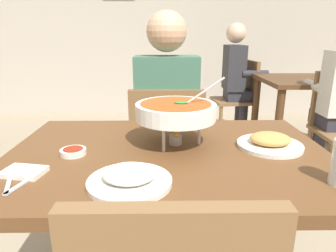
% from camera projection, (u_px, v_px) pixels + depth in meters
% --- Properties ---
extents(cafe_rear_partition, '(10.00, 0.10, 3.00)m').
position_uv_depth(cafe_rear_partition, '(165.00, 11.00, 4.30)').
color(cafe_rear_partition, '#BCB2A3').
rests_on(cafe_rear_partition, ground_plane).
extents(dining_table_main, '(1.16, 0.82, 0.78)m').
position_uv_depth(dining_table_main, '(169.00, 183.00, 1.12)').
color(dining_table_main, brown).
rests_on(dining_table_main, ground_plane).
extents(chair_diner_main, '(0.44, 0.44, 0.90)m').
position_uv_depth(chair_diner_main, '(167.00, 150.00, 1.83)').
color(chair_diner_main, brown).
rests_on(chair_diner_main, ground_plane).
extents(diner_main, '(0.40, 0.45, 1.31)m').
position_uv_depth(diner_main, '(167.00, 111.00, 1.79)').
color(diner_main, '#2D2D38').
rests_on(diner_main, ground_plane).
extents(curry_bowl, '(0.33, 0.30, 0.26)m').
position_uv_depth(curry_bowl, '(176.00, 112.00, 1.12)').
color(curry_bowl, silver).
rests_on(curry_bowl, dining_table_main).
extents(rice_plate, '(0.24, 0.24, 0.06)m').
position_uv_depth(rice_plate, '(130.00, 178.00, 0.84)').
color(rice_plate, white).
rests_on(rice_plate, dining_table_main).
extents(appetizer_plate, '(0.24, 0.24, 0.06)m').
position_uv_depth(appetizer_plate, '(270.00, 142.00, 1.12)').
color(appetizer_plate, white).
rests_on(appetizer_plate, dining_table_main).
extents(sauce_dish, '(0.09, 0.09, 0.02)m').
position_uv_depth(sauce_dish, '(73.00, 152.00, 1.05)').
color(sauce_dish, white).
rests_on(sauce_dish, dining_table_main).
extents(napkin_folded, '(0.13, 0.10, 0.02)m').
position_uv_depth(napkin_folded, '(24.00, 172.00, 0.91)').
color(napkin_folded, white).
rests_on(napkin_folded, dining_table_main).
extents(fork_utensil, '(0.07, 0.16, 0.01)m').
position_uv_depth(fork_utensil, '(9.00, 181.00, 0.86)').
color(fork_utensil, silver).
rests_on(fork_utensil, dining_table_main).
extents(spoon_utensil, '(0.06, 0.17, 0.01)m').
position_uv_depth(spoon_utensil, '(27.00, 181.00, 0.86)').
color(spoon_utensil, silver).
rests_on(spoon_utensil, dining_table_main).
extents(dining_table_far, '(1.00, 0.80, 0.78)m').
position_uv_depth(dining_table_far, '(313.00, 93.00, 2.93)').
color(dining_table_far, '#51331C').
rests_on(dining_table_far, ground_plane).
extents(chair_bg_middle, '(0.48, 0.48, 0.90)m').
position_uv_depth(chair_bg_middle, '(241.00, 94.00, 3.53)').
color(chair_bg_middle, brown).
rests_on(chair_bg_middle, ground_plane).
extents(patron_bg_middle, '(0.45, 0.40, 1.31)m').
position_uv_depth(patron_bg_middle, '(237.00, 74.00, 3.45)').
color(patron_bg_middle, '#2D2D38').
rests_on(patron_bg_middle, ground_plane).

